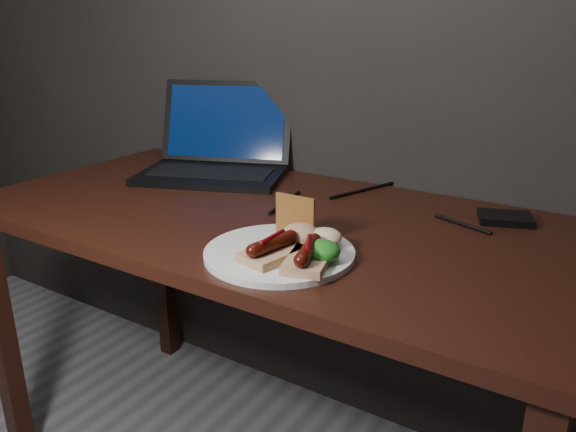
# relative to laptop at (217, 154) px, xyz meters

# --- Properties ---
(desk) EXTENTS (1.40, 0.70, 0.75)m
(desk) POSITION_rel_laptop_xyz_m (0.31, -0.21, -0.14)
(desk) COLOR black
(desk) RESTS_ON ground
(laptop) EXTENTS (0.48, 0.44, 0.25)m
(laptop) POSITION_rel_laptop_xyz_m (0.00, 0.00, 0.00)
(laptop) COLOR black
(laptop) RESTS_ON desk
(hard_drive) EXTENTS (0.13, 0.11, 0.02)m
(hard_drive) POSITION_rel_laptop_xyz_m (0.79, 0.01, -0.05)
(hard_drive) COLOR black
(hard_drive) RESTS_ON desk
(desk_cables) EXTENTS (0.92, 0.38, 0.01)m
(desk_cables) POSITION_rel_laptop_xyz_m (0.31, -0.05, -0.05)
(desk_cables) COLOR black
(desk_cables) RESTS_ON desk
(plate) EXTENTS (0.36, 0.36, 0.01)m
(plate) POSITION_rel_laptop_xyz_m (0.47, -0.41, -0.05)
(plate) COLOR silver
(plate) RESTS_ON desk
(bread_sausage_center) EXTENTS (0.09, 0.13, 0.04)m
(bread_sausage_center) POSITION_rel_laptop_xyz_m (0.48, -0.44, -0.03)
(bread_sausage_center) COLOR tan
(bread_sausage_center) RESTS_ON plate
(bread_sausage_right) EXTENTS (0.10, 0.13, 0.04)m
(bread_sausage_right) POSITION_rel_laptop_xyz_m (0.55, -0.43, -0.03)
(bread_sausage_right) COLOR tan
(bread_sausage_right) RESTS_ON plate
(crispbread) EXTENTS (0.09, 0.01, 0.08)m
(crispbread) POSITION_rel_laptop_xyz_m (0.46, -0.33, -0.00)
(crispbread) COLOR #AD652F
(crispbread) RESTS_ON plate
(salad_greens) EXTENTS (0.07, 0.07, 0.04)m
(salad_greens) POSITION_rel_laptop_xyz_m (0.56, -0.41, -0.02)
(salad_greens) COLOR #145A12
(salad_greens) RESTS_ON plate
(salsa_mound) EXTENTS (0.07, 0.07, 0.04)m
(salsa_mound) POSITION_rel_laptop_xyz_m (0.49, -0.36, -0.02)
(salsa_mound) COLOR maroon
(salsa_mound) RESTS_ON plate
(coleslaw_mound) EXTENTS (0.06, 0.06, 0.04)m
(coleslaw_mound) POSITION_rel_laptop_xyz_m (0.54, -0.34, -0.03)
(coleslaw_mound) COLOR white
(coleslaw_mound) RESTS_ON plate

